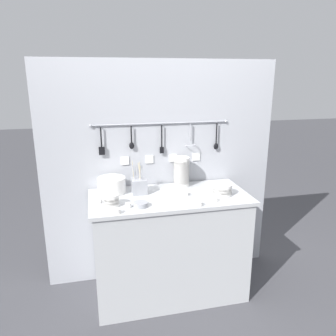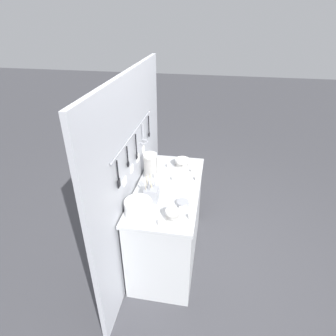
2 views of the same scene
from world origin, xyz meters
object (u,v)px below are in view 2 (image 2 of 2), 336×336
(bowl_stack_nested_right, at_px, (182,163))
(cutlery_caddy, at_px, (152,194))
(cup_edge_near, at_px, (174,179))
(cup_edge_far, at_px, (160,223))
(cup_mid_row, at_px, (193,171))
(cup_front_right, at_px, (197,179))
(bowl_stack_wide_centre, at_px, (172,215))
(bowl_stack_tall_left, at_px, (150,166))
(steel_mixing_bowl, at_px, (183,203))
(plate_stack, at_px, (138,207))
(cup_back_right, at_px, (169,166))
(cup_centre, at_px, (191,217))
(cup_beside_plates, at_px, (181,209))

(bowl_stack_nested_right, xyz_separation_m, cutlery_caddy, (-0.66, 0.20, 0.02))
(cutlery_caddy, relative_size, cup_edge_near, 6.44)
(cup_edge_far, relative_size, cup_edge_near, 1.00)
(cutlery_caddy, height_order, cup_mid_row, cutlery_caddy)
(cup_front_right, bearing_deg, cup_edge_near, 99.65)
(bowl_stack_wide_centre, bearing_deg, cup_edge_near, 7.86)
(cup_mid_row, bearing_deg, bowl_stack_tall_left, 110.99)
(steel_mixing_bowl, relative_size, cup_mid_row, 2.57)
(cup_front_right, relative_size, cup_mid_row, 1.00)
(plate_stack, bearing_deg, cup_back_right, -7.85)
(bowl_stack_tall_left, bearing_deg, steel_mixing_bowl, -137.28)
(cup_front_right, bearing_deg, cup_edge_far, 162.44)
(bowl_stack_tall_left, bearing_deg, bowl_stack_nested_right, -47.90)
(cup_edge_far, distance_m, cup_centre, 0.27)
(bowl_stack_wide_centre, xyz_separation_m, cup_edge_far, (-0.09, 0.08, -0.03))
(steel_mixing_bowl, xyz_separation_m, cutlery_caddy, (0.03, 0.29, 0.05))
(cup_beside_plates, height_order, cup_centre, same)
(cutlery_caddy, height_order, cup_front_right, cutlery_caddy)
(steel_mixing_bowl, bearing_deg, cup_back_right, 20.15)
(cup_beside_plates, bearing_deg, cup_edge_near, 16.19)
(cutlery_caddy, distance_m, cup_front_right, 0.56)
(bowl_stack_tall_left, distance_m, cup_edge_far, 0.78)
(bowl_stack_tall_left, height_order, cup_centre, bowl_stack_tall_left)
(steel_mixing_bowl, xyz_separation_m, cup_back_right, (0.65, 0.24, 0.00))
(cup_front_right, xyz_separation_m, cup_edge_far, (-0.74, 0.23, 0.00))
(cup_edge_near, bearing_deg, bowl_stack_tall_left, 83.53)
(bowl_stack_tall_left, relative_size, cup_back_right, 6.17)
(bowl_stack_tall_left, relative_size, cutlery_caddy, 0.96)
(bowl_stack_nested_right, bearing_deg, plate_stack, 163.56)
(plate_stack, height_order, cup_back_right, plate_stack)
(bowl_stack_wide_centre, distance_m, cup_centre, 0.16)
(bowl_stack_nested_right, height_order, cup_mid_row, bowl_stack_nested_right)
(plate_stack, xyz_separation_m, cup_centre, (0.01, -0.45, -0.05))
(plate_stack, xyz_separation_m, cup_beside_plates, (0.10, -0.35, -0.05))
(plate_stack, distance_m, cup_mid_row, 0.87)
(cup_edge_near, bearing_deg, cup_front_right, -80.35)
(plate_stack, bearing_deg, cup_mid_row, -26.47)
(cup_back_right, bearing_deg, plate_stack, 172.15)
(cup_edge_far, bearing_deg, bowl_stack_nested_right, -2.73)
(bowl_stack_nested_right, relative_size, cup_beside_plates, 3.63)
(cutlery_caddy, relative_size, cup_mid_row, 6.44)
(cutlery_caddy, xyz_separation_m, cup_beside_plates, (-0.12, -0.29, -0.05))
(cup_mid_row, bearing_deg, steel_mixing_bowl, 176.94)
(bowl_stack_wide_centre, height_order, cup_centre, bowl_stack_wide_centre)
(cutlery_caddy, distance_m, cup_back_right, 0.62)
(cutlery_caddy, distance_m, cup_centre, 0.44)
(steel_mixing_bowl, bearing_deg, cup_centre, -152.81)
(cup_edge_far, bearing_deg, cup_front_right, -17.56)
(cup_front_right, distance_m, cup_mid_row, 0.16)
(cup_front_right, height_order, cup_back_right, same)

